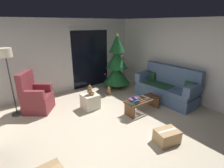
% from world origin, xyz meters
% --- Properties ---
extents(ground_plane, '(7.00, 7.00, 0.00)m').
position_xyz_m(ground_plane, '(0.00, 0.00, 0.00)').
color(ground_plane, beige).
extents(wall_back, '(5.72, 0.12, 2.50)m').
position_xyz_m(wall_back, '(0.00, 3.06, 1.25)').
color(wall_back, silver).
rests_on(wall_back, ground).
extents(wall_right, '(0.12, 6.00, 2.50)m').
position_xyz_m(wall_right, '(2.86, 0.00, 1.25)').
color(wall_right, silver).
rests_on(wall_right, ground).
extents(patio_door_frame, '(1.60, 0.02, 2.20)m').
position_xyz_m(patio_door_frame, '(1.10, 2.99, 1.10)').
color(patio_door_frame, silver).
rests_on(patio_door_frame, ground).
extents(patio_door_glass, '(1.50, 0.02, 2.10)m').
position_xyz_m(patio_door_glass, '(1.10, 2.97, 1.05)').
color(patio_door_glass, black).
rests_on(patio_door_glass, ground).
extents(couch, '(0.85, 1.97, 1.08)m').
position_xyz_m(couch, '(2.32, 0.37, 0.40)').
color(couch, slate).
rests_on(couch, ground).
extents(coffee_table, '(1.10, 0.40, 0.37)m').
position_xyz_m(coffee_table, '(1.15, 0.27, 0.25)').
color(coffee_table, brown).
rests_on(coffee_table, ground).
extents(remote_graphite, '(0.16, 0.10, 0.02)m').
position_xyz_m(remote_graphite, '(1.22, 0.21, 0.39)').
color(remote_graphite, '#333338').
rests_on(remote_graphite, coffee_table).
extents(remote_black, '(0.07, 0.16, 0.02)m').
position_xyz_m(remote_black, '(1.21, 0.35, 0.39)').
color(remote_black, black).
rests_on(remote_black, coffee_table).
extents(book_stack, '(0.29, 0.23, 0.14)m').
position_xyz_m(book_stack, '(0.76, 0.22, 0.44)').
color(book_stack, '#337042').
rests_on(book_stack, coffee_table).
extents(cell_phone, '(0.10, 0.16, 0.01)m').
position_xyz_m(cell_phone, '(0.75, 0.23, 0.52)').
color(cell_phone, black).
rests_on(cell_phone, book_stack).
extents(christmas_tree, '(0.98, 0.98, 2.04)m').
position_xyz_m(christmas_tree, '(1.71, 2.16, 0.90)').
color(christmas_tree, '#4C1E19').
rests_on(christmas_tree, ground).
extents(armchair, '(0.96, 0.96, 1.13)m').
position_xyz_m(armchair, '(-1.19, 2.09, 0.40)').
color(armchair, maroon).
rests_on(armchair, ground).
extents(floor_lamp, '(0.32, 0.32, 1.78)m').
position_xyz_m(floor_lamp, '(-1.70, 2.19, 1.51)').
color(floor_lamp, '#2D2D30').
rests_on(floor_lamp, ground).
extents(ottoman, '(0.44, 0.44, 0.42)m').
position_xyz_m(ottoman, '(0.08, 1.32, 0.21)').
color(ottoman, beige).
rests_on(ottoman, ground).
extents(teddy_bear_chestnut, '(0.21, 0.21, 0.29)m').
position_xyz_m(teddy_bear_chestnut, '(0.09, 1.31, 0.55)').
color(teddy_bear_chestnut, brown).
rests_on(teddy_bear_chestnut, ottoman).
extents(teddy_bear_honey_by_tree, '(0.21, 0.20, 0.29)m').
position_xyz_m(teddy_bear_honey_by_tree, '(1.15, 1.85, 0.12)').
color(teddy_bear_honey_by_tree, tan).
rests_on(teddy_bear_honey_by_tree, ground).
extents(cardboard_box_taped_mid_floor, '(0.55, 0.46, 0.28)m').
position_xyz_m(cardboard_box_taped_mid_floor, '(0.57, -0.96, 0.14)').
color(cardboard_box_taped_mid_floor, tan).
rests_on(cardboard_box_taped_mid_floor, ground).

